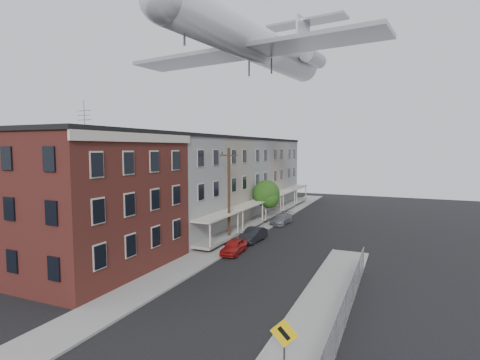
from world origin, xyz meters
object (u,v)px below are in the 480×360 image
Objects in this scene: warning_sign at (284,343)px; car_far at (282,219)px; airplane at (258,45)px; utility_pole at (229,194)px; car_mid at (253,235)px; car_near at (234,246)px; street_tree at (267,195)px.

car_far is (-9.20, 29.42, -1.26)m from warning_sign.
warning_sign is 31.01m from airplane.
utility_pole reaches higher than car_far.
car_far is at bearing 92.83° from car_mid.
utility_pole is 5.57m from car_near.
airplane is at bearing 75.59° from utility_pole.
warning_sign is at bearing -62.76° from car_mid.
utility_pole is 0.30× the size of airplane.
utility_pole is 2.10× the size of car_far.
car_mid is (-9.20, 20.27, -1.22)m from warning_sign.
warning_sign is at bearing -69.42° from street_tree.
airplane is at bearing 113.04° from warning_sign.
utility_pole is 2.46× the size of car_near.
car_mid is at bearing 31.81° from utility_pole.
car_far is at bearing 107.37° from warning_sign.
car_near is at bearing -83.95° from airplane.
warning_sign is 22.29m from car_mid.
utility_pole is 11.33m from car_far.
airplane reaches higher than street_tree.
airplane is (-0.83, -5.83, 18.72)m from car_far.
street_tree reaches higher than warning_sign.
car_mid is at bearing 86.51° from car_near.
airplane is (-0.83, 7.82, 18.72)m from car_near.
street_tree is at bearing 110.58° from warning_sign.
warning_sign is 18.30m from car_near.
car_mid is 18.99m from airplane.
car_near is 20.30m from airplane.
airplane reaches higher than car_far.
airplane reaches higher than car_mid.
utility_pole reaches higher than street_tree.
car_near is at bearing 120.26° from warning_sign.
warning_sign is 0.77× the size of car_near.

